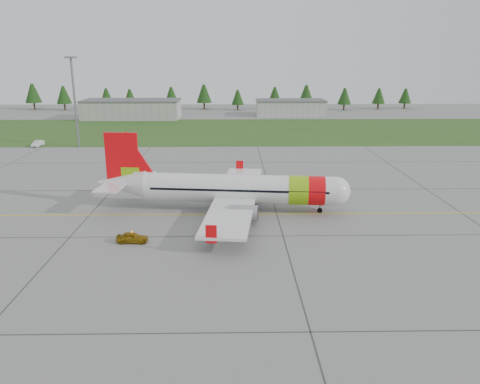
{
  "coord_description": "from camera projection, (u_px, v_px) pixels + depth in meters",
  "views": [
    {
      "loc": [
        4.06,
        -51.29,
        20.26
      ],
      "look_at": [
        5.04,
        6.73,
        3.47
      ],
      "focal_mm": 35.0,
      "sensor_mm": 36.0,
      "label": 1
    }
  ],
  "objects": [
    {
      "name": "service_van",
      "position": [
        37.0,
        137.0,
        109.59
      ],
      "size": [
        1.56,
        1.48,
        4.2
      ],
      "primitive_type": "imported",
      "rotation": [
        0.0,
        0.0,
        -0.07
      ],
      "color": "silver",
      "rests_on": "ground"
    },
    {
      "name": "hangar_west",
      "position": [
        132.0,
        110.0,
        159.15
      ],
      "size": [
        32.0,
        14.0,
        6.0
      ],
      "primitive_type": "cube",
      "color": "#A8A8A3",
      "rests_on": "ground"
    },
    {
      "name": "grass_strip",
      "position": [
        218.0,
        131.0,
        133.58
      ],
      "size": [
        320.0,
        50.0,
        0.03
      ],
      "primitive_type": "cube",
      "color": "#30561E",
      "rests_on": "ground"
    },
    {
      "name": "ground",
      "position": [
        198.0,
        236.0,
        54.82
      ],
      "size": [
        320.0,
        320.0,
        0.0
      ],
      "primitive_type": "plane",
      "color": "gray",
      "rests_on": "ground"
    },
    {
      "name": "taxi_guideline",
      "position": [
        202.0,
        214.0,
        62.5
      ],
      "size": [
        120.0,
        0.25,
        0.02
      ],
      "primitive_type": "cube",
      "color": "gold",
      "rests_on": "ground"
    },
    {
      "name": "treeline",
      "position": [
        222.0,
        97.0,
        185.98
      ],
      "size": [
        160.0,
        8.0,
        10.0
      ],
      "primitive_type": null,
      "color": "#1C3F14",
      "rests_on": "ground"
    },
    {
      "name": "follow_me_car",
      "position": [
        132.0,
        228.0,
        52.57
      ],
      "size": [
        1.26,
        1.47,
        3.52
      ],
      "primitive_type": "imported",
      "rotation": [
        0.0,
        0.0,
        1.53
      ],
      "color": "#E5A80C",
      "rests_on": "ground"
    },
    {
      "name": "hangar_east",
      "position": [
        290.0,
        108.0,
        167.84
      ],
      "size": [
        24.0,
        12.0,
        5.2
      ],
      "primitive_type": "cube",
      "color": "#A8A8A3",
      "rests_on": "ground"
    },
    {
      "name": "floodlight_mast",
      "position": [
        75.0,
        103.0,
        107.23
      ],
      "size": [
        0.5,
        0.5,
        20.0
      ],
      "primitive_type": "cylinder",
      "color": "slate",
      "rests_on": "ground"
    },
    {
      "name": "aircraft",
      "position": [
        233.0,
        189.0,
        63.48
      ],
      "size": [
        34.64,
        32.11,
        10.5
      ],
      "rotation": [
        0.0,
        0.0,
        -0.11
      ],
      "color": "silver",
      "rests_on": "ground"
    }
  ]
}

